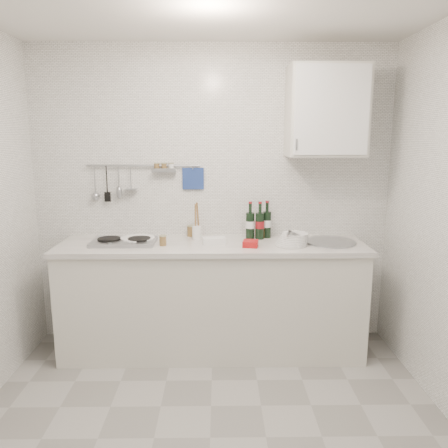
# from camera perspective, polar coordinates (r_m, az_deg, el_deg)

# --- Properties ---
(floor) EXTENTS (3.00, 3.00, 0.00)m
(floor) POSITION_cam_1_polar(r_m,az_deg,el_deg) (2.89, -1.82, -26.12)
(floor) COLOR slate
(floor) RESTS_ON ground
(back_wall) EXTENTS (3.00, 0.02, 2.50)m
(back_wall) POSITION_cam_1_polar(r_m,az_deg,el_deg) (3.73, -1.55, 3.53)
(back_wall) COLOR silver
(back_wall) RESTS_ON floor
(counter) EXTENTS (2.44, 0.64, 0.96)m
(counter) POSITION_cam_1_polar(r_m,az_deg,el_deg) (3.64, -1.44, -9.96)
(counter) COLOR beige
(counter) RESTS_ON floor
(wall_rail) EXTENTS (0.98, 0.09, 0.34)m
(wall_rail) POSITION_cam_1_polar(r_m,az_deg,el_deg) (3.73, -10.81, 6.06)
(wall_rail) COLOR #93969B
(wall_rail) RESTS_ON back_wall
(wall_cabinet) EXTENTS (0.60, 0.38, 0.70)m
(wall_cabinet) POSITION_cam_1_polar(r_m,az_deg,el_deg) (3.62, 13.21, 14.12)
(wall_cabinet) COLOR beige
(wall_cabinet) RESTS_ON back_wall
(plate_stack_hob) EXTENTS (0.29, 0.29, 0.04)m
(plate_stack_hob) POSITION_cam_1_polar(r_m,az_deg,el_deg) (3.59, -11.32, -2.03)
(plate_stack_hob) COLOR #5362BD
(plate_stack_hob) RESTS_ON counter
(plate_stack_sink) EXTENTS (0.26, 0.25, 0.10)m
(plate_stack_sink) POSITION_cam_1_polar(r_m,az_deg,el_deg) (3.46, 8.99, -1.99)
(plate_stack_sink) COLOR white
(plate_stack_sink) RESTS_ON counter
(wine_bottles) EXTENTS (0.22, 0.12, 0.31)m
(wine_bottles) POSITION_cam_1_polar(r_m,az_deg,el_deg) (3.64, 4.59, 0.51)
(wine_bottles) COLOR black
(wine_bottles) RESTS_ON counter
(butter_dish) EXTENTS (0.19, 0.12, 0.05)m
(butter_dish) POSITION_cam_1_polar(r_m,az_deg,el_deg) (3.46, -1.31, -2.20)
(butter_dish) COLOR white
(butter_dish) RESTS_ON counter
(strawberry_punnet) EXTENTS (0.13, 0.13, 0.05)m
(strawberry_punnet) POSITION_cam_1_polar(r_m,az_deg,el_deg) (3.38, 3.47, -2.57)
(strawberry_punnet) COLOR red
(strawberry_punnet) RESTS_ON counter
(utensil_crock) EXTENTS (0.08, 0.08, 0.31)m
(utensil_crock) POSITION_cam_1_polar(r_m,az_deg,el_deg) (3.61, -3.58, -0.87)
(utensil_crock) COLOR white
(utensil_crock) RESTS_ON counter
(jar_a) EXTENTS (0.06, 0.06, 0.10)m
(jar_a) POSITION_cam_1_polar(r_m,az_deg,el_deg) (3.73, -4.36, -0.87)
(jar_a) COLOR brown
(jar_a) RESTS_ON counter
(jar_b) EXTENTS (0.07, 0.07, 0.09)m
(jar_b) POSITION_cam_1_polar(r_m,az_deg,el_deg) (3.68, 4.83, -1.11)
(jar_b) COLOR brown
(jar_b) RESTS_ON counter
(jar_c) EXTENTS (0.06, 0.06, 0.08)m
(jar_c) POSITION_cam_1_polar(r_m,az_deg,el_deg) (3.67, 4.50, -1.19)
(jar_c) COLOR brown
(jar_c) RESTS_ON counter
(jar_d) EXTENTS (0.06, 0.06, 0.08)m
(jar_d) POSITION_cam_1_polar(r_m,az_deg,el_deg) (3.44, -7.99, -2.11)
(jar_d) COLOR brown
(jar_d) RESTS_ON counter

